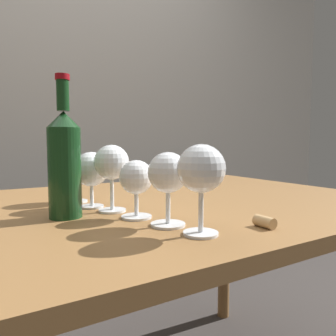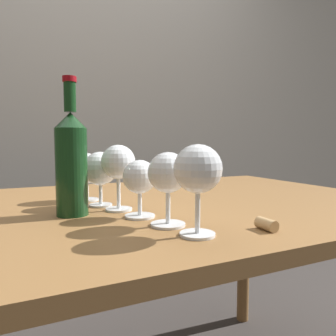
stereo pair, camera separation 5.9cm
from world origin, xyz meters
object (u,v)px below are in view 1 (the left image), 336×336
Objects in this scene: wine_glass_amber at (168,175)px; wine_glass_chardonnay at (112,163)px; wine_glass_port at (138,179)px; wine_bottle at (64,162)px; wine_glass_merlot at (91,170)px; cork at (265,222)px; wine_glass_empty at (201,171)px; wine_glass_rose at (75,170)px.

wine_glass_amber is 0.18m from wine_glass_chardonnay.
wine_glass_port is 0.16m from wine_bottle.
wine_glass_merlot is 3.31× the size of cork.
wine_bottle reaches higher than wine_glass_empty.
cork is (0.13, -0.02, -0.10)m from wine_glass_empty.
wine_glass_chardonnay reaches higher than wine_glass_port.
cork is (0.15, -0.11, -0.09)m from wine_glass_amber.
wine_glass_empty is 1.14× the size of wine_glass_merlot.
wine_glass_port is at bearing -72.87° from wine_glass_chardonnay.
wine_glass_merlot reaches higher than wine_glass_rose.
wine_glass_amber is at bearing -47.79° from wine_bottle.
wine_glass_port is 2.97× the size of cork.
wine_glass_port is 0.94× the size of wine_glass_rose.
wine_glass_empty reaches higher than wine_glass_chardonnay.
wine_glass_empty is 0.18m from wine_glass_port.
wine_glass_chardonnay reaches higher than wine_glass_merlot.
wine_glass_rose is (-0.11, 0.42, -0.02)m from wine_glass_empty.
wine_glass_empty is 0.08m from wine_glass_amber.
wine_glass_port is 0.80× the size of wine_glass_chardonnay.
wine_glass_port is 0.27m from cork.
wine_glass_empty reaches higher than wine_glass_merlot.
wine_glass_chardonnay is 0.11m from wine_bottle.
cork is at bearing -42.05° from wine_bottle.
wine_glass_chardonnay is 3.74× the size of cork.
wine_glass_chardonnay is at bearing 2.64° from wine_bottle.
wine_glass_amber reaches higher than cork.
wine_glass_chardonnay is (-0.07, 0.26, 0.00)m from wine_glass_empty.
wine_bottle reaches higher than wine_glass_amber.
wine_glass_merlot is (-0.08, 0.25, -0.00)m from wine_glass_amber.
wine_glass_empty is at bearing -75.39° from wine_glass_chardonnay.
wine_glass_rose is (-0.07, 0.25, 0.01)m from wine_glass_port.
wine_glass_empty is 0.17m from cork.
wine_bottle is at bearing 124.67° from wine_glass_empty.
wine_bottle is (-0.11, -0.00, 0.01)m from wine_glass_chardonnay.
wine_glass_merlot is at bearing 122.76° from cork.
wine_glass_port is at bearing 103.40° from wine_glass_amber.
cork is (0.20, -0.28, -0.10)m from wine_glass_chardonnay.
wine_glass_empty reaches higher than cork.
wine_glass_merlot reaches higher than wine_glass_port.
cork is at bearing -61.04° from wine_glass_rose.
wine_glass_merlot is 0.43m from cork.
wine_bottle reaches higher than wine_glass_port.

